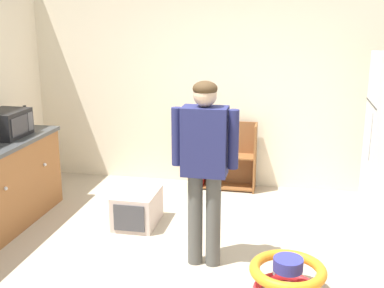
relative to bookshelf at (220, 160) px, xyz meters
The scene contains 9 objects.
ground_plane 2.18m from the bookshelf, 86.62° to the right, with size 12.00×12.00×0.00m, color #B4A690.
back_wall 1.01m from the bookshelf, 55.15° to the left, with size 5.20×0.06×2.70m, color #F0E5C8.
bookshelf is the anchor object (origin of this frame).
standing_person 2.09m from the bookshelf, 85.65° to the right, with size 0.57×0.22×1.63m.
baby_walker 2.54m from the bookshelf, 69.51° to the right, with size 0.60×0.60×0.32m.
pet_carrier 1.48m from the bookshelf, 117.71° to the right, with size 0.42×0.55×0.36m.
microwave 2.57m from the bookshelf, 146.44° to the right, with size 0.37×0.48×0.28m.
ketchup_bottle 2.39m from the bookshelf, 157.03° to the right, with size 0.07×0.07×0.25m.
teal_cup 2.54m from the bookshelf, 157.06° to the right, with size 0.08×0.08×0.10m, color teal.
Camera 1 is at (0.71, -3.77, 2.18)m, focal length 46.19 mm.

